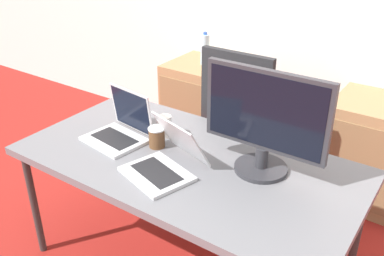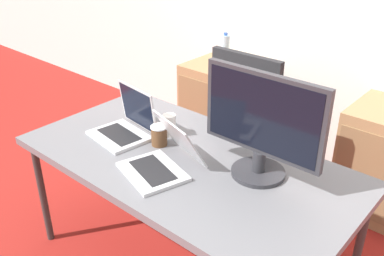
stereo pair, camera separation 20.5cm
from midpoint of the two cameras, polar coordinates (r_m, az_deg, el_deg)
name	(u,v)px [view 1 (the left image)]	position (r m, az deg, el deg)	size (l,w,h in m)	color
desk	(187,166)	(2.11, -3.46, -5.20)	(1.67, 0.87, 0.70)	slate
office_chair	(247,147)	(2.77, 5.25, -2.56)	(0.56, 0.56, 1.10)	#232326
cabinet_left	(204,106)	(3.48, -0.06, 2.93)	(0.55, 0.50, 0.71)	#99754C
cabinet_right	(372,152)	(3.02, 21.09, -3.09)	(0.55, 0.50, 0.71)	#99754C
water_bottle	(205,49)	(3.32, -0.04, 10.42)	(0.07, 0.07, 0.25)	silver
laptop_left	(165,162)	(1.98, -6.57, -4.57)	(0.36, 0.43, 0.23)	silver
laptop_right	(120,130)	(2.29, -12.08, -0.27)	(0.33, 0.31, 0.25)	silver
monitor	(265,121)	(1.89, 6.63, 0.79)	(0.58, 0.25, 0.49)	#2D2D33
coffee_cup_white	(165,126)	(2.27, -6.24, 0.16)	(0.07, 0.07, 0.12)	white
coffee_cup_brown	(157,137)	(2.18, -7.41, -1.29)	(0.09, 0.09, 0.11)	brown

